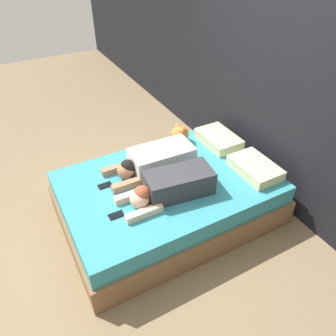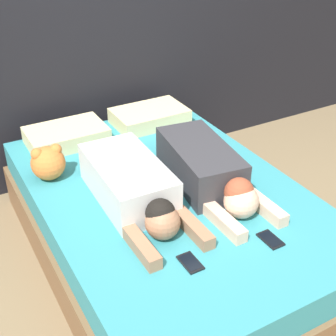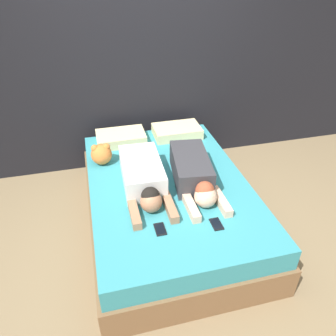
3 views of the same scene
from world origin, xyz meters
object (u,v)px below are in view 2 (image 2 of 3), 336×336
bed (168,223)px  pillow_head_left (66,136)px  person_right (209,171)px  plush_toy (48,162)px  cell_phone_left (190,263)px  pillow_head_right (150,116)px  cell_phone_right (270,239)px  person_left (134,188)px

bed → pillow_head_left: bearing=110.6°
person_right → plush_toy: size_ratio=4.33×
cell_phone_left → pillow_head_right: bearing=69.7°
pillow_head_left → person_right: bearing=-60.5°
pillow_head_right → person_right: person_right is taller
pillow_head_left → plush_toy: bearing=-121.8°
pillow_head_left → cell_phone_right: (0.55, -1.52, -0.05)m
cell_phone_left → plush_toy: bearing=108.1°
person_left → person_right: size_ratio=1.01×
pillow_head_right → cell_phone_right: bearing=-93.7°
person_left → cell_phone_right: 0.78m
pillow_head_right → person_right: bearing=-96.4°
pillow_head_left → cell_phone_right: bearing=-70.0°
cell_phone_left → cell_phone_right: 0.45m
person_left → cell_phone_left: bearing=-88.2°
cell_phone_right → plush_toy: plush_toy is taller
bed → plush_toy: plush_toy is taller
bed → pillow_head_left: (-0.32, 0.86, 0.31)m
bed → plush_toy: (-0.57, 0.47, 0.36)m
cell_phone_right → bed: bearing=109.1°
bed → person_left: size_ratio=2.28×
bed → pillow_head_right: pillow_head_right is taller
plush_toy → person_right: bearing=-35.9°
bed → person_left: person_left is taller
plush_toy → cell_phone_right: bearing=-54.8°
bed → cell_phone_left: 0.69m
cell_phone_left → pillow_head_left: bearing=94.2°
pillow_head_right → cell_phone_left: (-0.54, -1.46, -0.05)m
cell_phone_left → person_left: bearing=91.8°
bed → cell_phone_left: (-0.22, -0.60, 0.26)m
pillow_head_left → pillow_head_right: 0.65m
pillow_head_right → person_left: person_left is taller
person_right → cell_phone_right: person_right is taller
person_right → person_left: bearing=171.7°
person_right → cell_phone_left: bearing=-130.7°
pillow_head_left → cell_phone_left: size_ratio=3.89×
cell_phone_left → plush_toy: (-0.35, 1.07, 0.11)m
person_right → cell_phone_left: (-0.43, -0.50, -0.11)m
pillow_head_right → cell_phone_right: pillow_head_right is taller
person_right → cell_phone_right: (0.01, -0.56, -0.11)m
pillow_head_right → plush_toy: size_ratio=2.44×
person_right → cell_phone_right: size_ratio=6.90×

